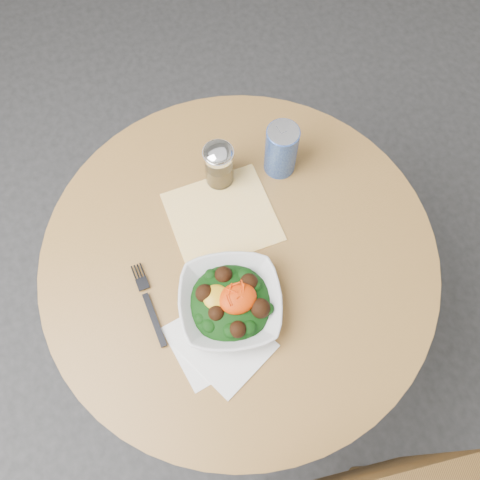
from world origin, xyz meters
The scene contains 8 objects.
ground centered at (0.00, 0.00, 0.00)m, with size 6.00×6.00×0.00m, color #2C2C2E.
table centered at (0.00, 0.00, 0.55)m, with size 0.90×0.90×0.75m.
cloth_napkin centered at (0.00, 0.11, 0.75)m, with size 0.24×0.22×0.00m, color #FFA90D.
paper_napkins centered at (-0.11, -0.17, 0.75)m, with size 0.22×0.22×0.00m.
salad_bowl centered at (-0.06, -0.10, 0.78)m, with size 0.27×0.27×0.08m.
fork centered at (-0.22, -0.03, 0.76)m, with size 0.03×0.20×0.00m.
spice_shaker centered at (0.03, 0.20, 0.81)m, with size 0.07×0.07×0.13m.
beverage_can centered at (0.18, 0.18, 0.82)m, with size 0.08×0.08×0.15m.
Camera 1 is at (-0.16, -0.42, 1.87)m, focal length 40.00 mm.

